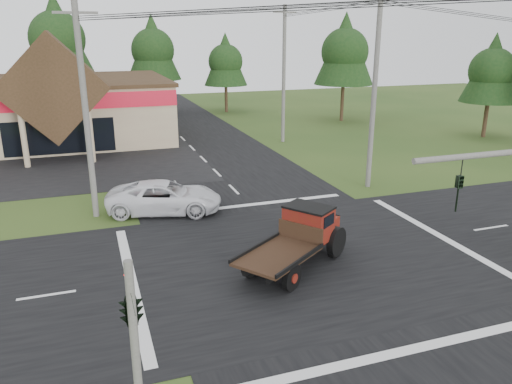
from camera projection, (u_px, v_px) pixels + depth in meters
name	position (u px, v px, depth m)	size (l,w,h in m)	color
ground	(301.00, 257.00, 21.02)	(120.00, 120.00, 0.00)	#294418
road_ns	(301.00, 257.00, 21.02)	(12.00, 120.00, 0.02)	black
road_ew	(301.00, 257.00, 21.01)	(120.00, 12.00, 0.02)	black
traffic_signal_corner	(130.00, 294.00, 11.02)	(0.53, 2.48, 4.40)	#595651
utility_pole_nw	(86.00, 112.00, 24.10)	(2.00, 0.30, 10.50)	#595651
utility_pole_ne	(374.00, 89.00, 28.91)	(2.00, 0.30, 11.50)	#595651
utility_pole_n	(284.00, 74.00, 41.56)	(2.00, 0.30, 11.20)	#595651
tree_row_c	(57.00, 36.00, 52.18)	(7.28, 7.28, 13.13)	#332316
tree_row_d	(153.00, 48.00, 56.59)	(6.16, 6.16, 11.11)	#332316
tree_row_e	(225.00, 60.00, 57.68)	(5.04, 5.04, 9.09)	#332316
tree_side_ne	(345.00, 49.00, 51.36)	(6.16, 6.16, 11.11)	#332316
tree_side_e_near	(493.00, 69.00, 43.45)	(5.04, 5.04, 9.09)	#332316
antique_flatbed_truck	(294.00, 241.00, 19.74)	(2.13, 5.59, 2.34)	#5C1B0D
white_pickup	(165.00, 197.00, 26.09)	(2.72, 5.90, 1.64)	white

